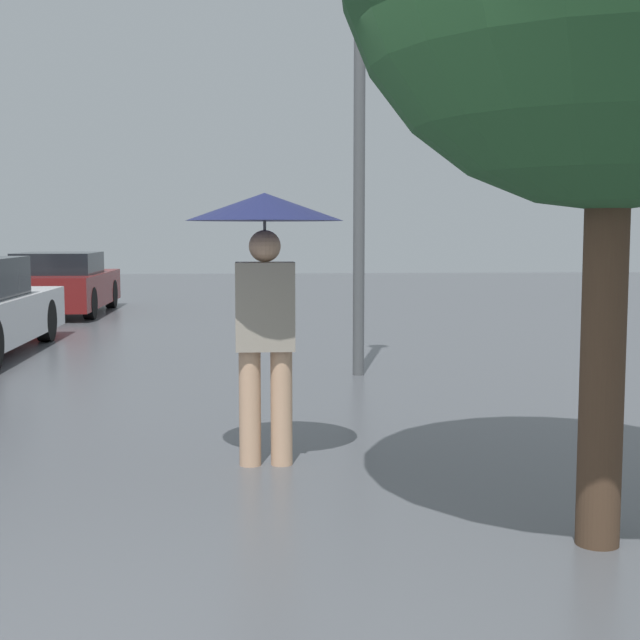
{
  "coord_description": "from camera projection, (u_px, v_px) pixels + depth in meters",
  "views": [
    {
      "loc": [
        0.39,
        -2.79,
        1.55
      ],
      "look_at": [
        0.82,
        3.03,
        0.97
      ],
      "focal_mm": 50.0,
      "sensor_mm": 36.0,
      "label": 1
    }
  ],
  "objects": [
    {
      "name": "parked_car_farthest",
      "position": [
        61.0,
        285.0,
        16.77
      ],
      "size": [
        1.65,
        3.83,
        1.16
      ],
      "color": "maroon",
      "rests_on": "ground_plane"
    },
    {
      "name": "pedestrian",
      "position": [
        265.0,
        250.0,
        5.79
      ],
      "size": [
        1.03,
        1.03,
        1.8
      ],
      "color": "tan",
      "rests_on": "ground_plane"
    },
    {
      "name": "street_lamp",
      "position": [
        359.0,
        112.0,
        9.38
      ],
      "size": [
        0.28,
        0.28,
        4.71
      ],
      "color": "#515456",
      "rests_on": "ground_plane"
    }
  ]
}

